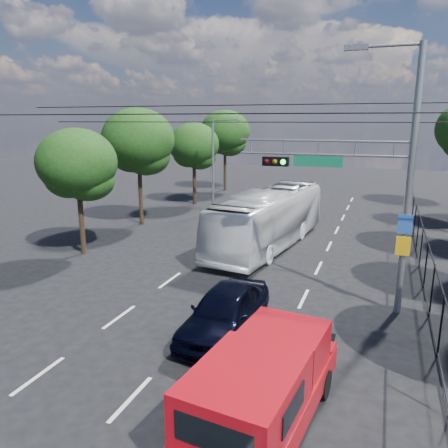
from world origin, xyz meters
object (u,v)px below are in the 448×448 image
at_px(red_pickup, 264,385).
at_px(navy_hatchback, 225,311).
at_px(signal_mast, 374,170).
at_px(white_bus, 269,218).
at_px(white_van, 235,217).

height_order(red_pickup, navy_hatchback, red_pickup).
xyz_separation_m(signal_mast, navy_hatchback, (-4.21, -3.88, -4.42)).
bearing_deg(white_bus, navy_hatchback, -75.86).
height_order(navy_hatchback, white_bus, white_bus).
distance_m(signal_mast, white_van, 14.32).
bearing_deg(white_van, signal_mast, -48.27).
bearing_deg(signal_mast, red_pickup, -102.82).
bearing_deg(white_van, white_bus, -46.17).
bearing_deg(navy_hatchback, white_bus, 99.01).
xyz_separation_m(red_pickup, navy_hatchback, (-2.42, 3.98, -0.30)).
bearing_deg(white_bus, red_pickup, -68.64).
bearing_deg(red_pickup, signal_mast, 77.18).
xyz_separation_m(red_pickup, white_van, (-6.96, 18.25, -0.43)).
relative_size(signal_mast, red_pickup, 1.62).
bearing_deg(red_pickup, white_van, 110.88).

